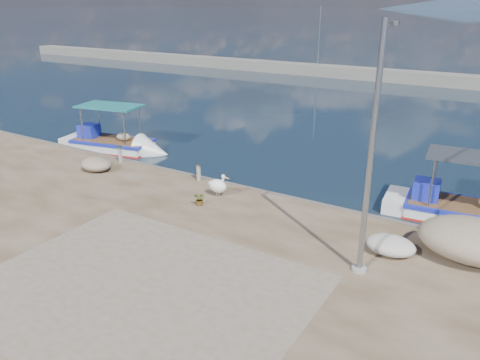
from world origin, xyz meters
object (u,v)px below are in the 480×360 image
object	(u,v)px
boat_left	(112,146)
pelican	(218,186)
boat_right	(465,214)
bollard_near	(199,172)
lamp_post	(370,164)

from	to	relation	value
boat_left	pelican	distance (m)	10.29
boat_right	bollard_near	distance (m)	10.88
boat_right	pelican	distance (m)	9.62
boat_right	pelican	size ratio (longest dim) A/B	6.26
lamp_post	boat_left	bearing A→B (deg)	159.98
boat_right	bollard_near	bearing A→B (deg)	-169.39
lamp_post	pelican	bearing A→B (deg)	159.88
bollard_near	pelican	bearing A→B (deg)	-31.12
pelican	bollard_near	size ratio (longest dim) A/B	1.36
pelican	bollard_near	xyz separation A→B (m)	(-1.75, 1.06, -0.06)
boat_left	boat_right	world-z (taller)	boat_right
boat_right	bollard_near	xyz separation A→B (m)	(-10.43, -3.02, 0.67)
pelican	boat_left	bearing A→B (deg)	161.65
boat_right	lamp_post	xyz separation A→B (m)	(-2.04, -6.51, 3.56)
pelican	lamp_post	bearing A→B (deg)	-18.52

